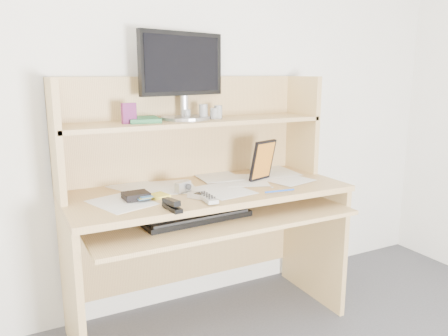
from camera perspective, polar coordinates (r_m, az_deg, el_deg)
name	(u,v)px	position (r m, az deg, el deg)	size (l,w,h in m)	color
back_wall	(182,86)	(2.42, -5.52, 10.64)	(3.60, 0.04, 2.50)	white
desk	(201,195)	(2.29, -3.00, -3.54)	(1.40, 0.70, 1.30)	tan
paper_clutter	(208,188)	(2.20, -2.15, -2.58)	(1.32, 0.54, 0.01)	silver
keyboard	(196,216)	(2.04, -3.69, -6.26)	(0.52, 0.21, 0.04)	black
tv_remote	(207,197)	(1.99, -2.26, -3.87)	(0.05, 0.17, 0.02)	#ABACA6
flip_phone	(198,195)	(2.02, -3.44, -3.50)	(0.05, 0.09, 0.02)	#B2B2B4
stapler	(172,204)	(1.86, -6.80, -4.72)	(0.04, 0.13, 0.04)	black
wallet	(136,195)	(2.04, -11.44, -3.54)	(0.11, 0.09, 0.03)	black
sticky_note_pad	(158,196)	(2.07, -8.62, -3.60)	(0.09, 0.09, 0.01)	yellow
digital_camera	(183,187)	(2.12, -5.39, -2.44)	(0.08, 0.03, 0.05)	#A7A7A9
game_case	(263,160)	(2.33, 5.08, 1.01)	(0.15, 0.02, 0.22)	black
blue_pen	(280,191)	(2.13, 7.28, -2.99)	(0.01, 0.01, 0.16)	#1846B8
card_box	(129,113)	(2.14, -12.31, 6.99)	(0.07, 0.02, 0.10)	#9F1D15
shelf_book	(143,120)	(2.22, -10.51, 6.24)	(0.15, 0.21, 0.02)	#348255
chip_stack_a	(187,114)	(2.29, -4.87, 6.99)	(0.04, 0.04, 0.05)	black
chip_stack_b	(218,112)	(2.32, -0.76, 7.32)	(0.04, 0.04, 0.07)	silver
chip_stack_c	(214,113)	(2.32, -1.27, 7.15)	(0.05, 0.05, 0.06)	black
chip_stack_d	(203,112)	(2.30, -2.71, 7.35)	(0.04, 0.04, 0.08)	silver
monitor	(183,73)	(2.31, -5.41, 12.23)	(0.50, 0.26, 0.44)	#9D9DA2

